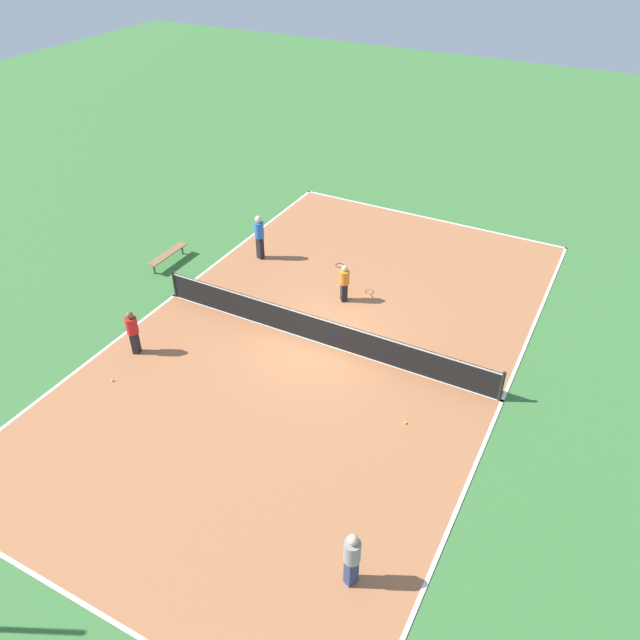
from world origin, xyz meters
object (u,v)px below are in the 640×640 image
object	(u,v)px
tennis_net	(320,329)
player_baseline_gray	(352,556)
player_center_orange	(344,281)
player_near_blue	(259,234)
tennis_ball_left_sideline	(112,380)
bench	(168,255)
tennis_ball_near_net	(405,423)
tennis_ball_far_baseline	(213,300)
player_coach_red	(133,330)

from	to	relation	value
tennis_net	player_baseline_gray	xyz separation A→B (m)	(-4.42, 7.02, 0.37)
player_center_orange	player_baseline_gray	size ratio (longest dim) A/B	0.90
player_near_blue	tennis_ball_left_sideline	xyz separation A→B (m)	(-0.00, 8.21, -1.00)
tennis_net	player_center_orange	distance (m)	2.59
bench	tennis_ball_near_net	world-z (taller)	bench
bench	tennis_ball_far_baseline	bearing A→B (deg)	66.02
player_center_orange	player_baseline_gray	distance (m)	10.71
player_coach_red	tennis_ball_near_net	world-z (taller)	player_coach_red
player_center_orange	bench	bearing A→B (deg)	55.54
player_baseline_gray	tennis_ball_left_sideline	xyz separation A→B (m)	(8.98, -2.50, -0.85)
player_baseline_gray	bench	bearing A→B (deg)	-101.37
player_baseline_gray	tennis_ball_far_baseline	bearing A→B (deg)	-104.85
player_coach_red	tennis_ball_left_sideline	xyz separation A→B (m)	(-0.29, 1.42, -0.83)
bench	tennis_ball_near_net	size ratio (longest dim) A/B	28.97
bench	tennis_ball_far_baseline	size ratio (longest dim) A/B	28.97
bench	player_center_orange	bearing A→B (deg)	96.73
tennis_ball_left_sideline	tennis_ball_far_baseline	xyz separation A→B (m)	(-0.10, -4.89, 0.00)
tennis_ball_near_net	player_center_orange	bearing A→B (deg)	-48.41
tennis_ball_left_sideline	player_baseline_gray	bearing A→B (deg)	164.41
player_near_blue	tennis_ball_far_baseline	size ratio (longest dim) A/B	26.30
player_baseline_gray	tennis_ball_far_baseline	xyz separation A→B (m)	(8.88, -7.39, -0.85)
tennis_net	player_near_blue	bearing A→B (deg)	-39.07
player_coach_red	tennis_ball_left_sideline	world-z (taller)	player_coach_red
tennis_ball_far_baseline	tennis_ball_near_net	distance (m)	8.58
player_near_blue	tennis_ball_far_baseline	world-z (taller)	player_near_blue
player_coach_red	bench	bearing A→B (deg)	-172.05
tennis_net	tennis_ball_far_baseline	distance (m)	4.50
tennis_net	player_baseline_gray	distance (m)	8.31
player_baseline_gray	tennis_ball_near_net	xyz separation A→B (m)	(0.68, -4.89, -0.85)
player_center_orange	tennis_ball_left_sideline	distance (m)	8.22
bench	player_near_blue	xyz separation A→B (m)	(-2.90, -1.99, 0.66)
tennis_net	player_center_orange	bearing A→B (deg)	-81.11
tennis_net	player_coach_red	world-z (taller)	player_coach_red
player_near_blue	tennis_ball_left_sideline	size ratio (longest dim) A/B	26.30
player_coach_red	player_center_orange	bearing A→B (deg)	121.15
tennis_ball_left_sideline	tennis_net	bearing A→B (deg)	-135.23
player_baseline_gray	tennis_ball_left_sideline	distance (m)	9.36
tennis_net	tennis_ball_far_baseline	size ratio (longest dim) A/B	170.74
player_center_orange	player_baseline_gray	bearing A→B (deg)	165.57
bench	player_baseline_gray	size ratio (longest dim) A/B	1.26
player_center_orange	tennis_ball_near_net	size ratio (longest dim) A/B	20.58
player_coach_red	tennis_ball_near_net	bearing A→B (deg)	75.83
player_near_blue	player_baseline_gray	distance (m)	13.98
player_baseline_gray	tennis_ball_left_sideline	size ratio (longest dim) A/B	22.94
tennis_net	player_baseline_gray	bearing A→B (deg)	122.22
player_near_blue	player_baseline_gray	xyz separation A→B (m)	(-8.98, 10.72, -0.15)
tennis_ball_near_net	tennis_net	bearing A→B (deg)	-29.60
tennis_ball_far_baseline	player_coach_red	bearing A→B (deg)	83.66
bench	player_baseline_gray	distance (m)	14.75
player_coach_red	tennis_ball_near_net	distance (m)	8.68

